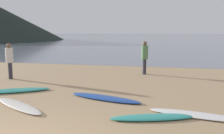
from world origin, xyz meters
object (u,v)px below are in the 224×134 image
surfboard_3 (154,117)px  surfboard_2 (105,98)px  surfboard_0 (11,91)px  surfboard_1 (19,106)px  surfboard_4 (199,115)px  person_3 (145,55)px  person_2 (10,58)px

surfboard_3 → surfboard_2: bearing=120.4°
surfboard_0 → surfboard_1: 1.89m
surfboard_0 → surfboard_4: (6.09, -1.26, -0.01)m
surfboard_1 → person_3: size_ratio=1.41×
person_3 → surfboard_4: bearing=-178.4°
surfboard_4 → person_3: (-1.79, 5.70, 0.91)m
surfboard_4 → person_2: (-7.50, 3.35, 0.89)m
surfboard_2 → person_2: 5.40m
surfboard_1 → surfboard_3: (3.78, -0.18, 0.00)m
person_2 → surfboard_2: bearing=-67.0°
person_2 → person_3: size_ratio=0.98×
surfboard_4 → person_2: person_2 is taller
surfboard_1 → person_3: person_3 is taller
surfboard_2 → person_3: bearing=95.6°
surfboard_4 → surfboard_2: bearing=169.9°
surfboard_2 → person_2: bearing=171.0°
person_3 → person_2: bearing=96.5°
person_3 → surfboard_0: bearing=120.1°
surfboard_4 → surfboard_0: bearing=179.8°
surfboard_0 → person_3: (4.30, 4.44, 0.90)m
surfboard_0 → surfboard_3: size_ratio=1.22×
person_3 → surfboard_1: bearing=136.5°
surfboard_1 → person_3: (3.09, 5.90, 0.91)m
surfboard_3 → person_3: person_3 is taller
surfboard_2 → person_2: (-4.82, 2.29, 0.89)m
surfboard_3 → person_3: bearing=79.3°
surfboard_1 → surfboard_4: bearing=33.4°
surfboard_4 → person_3: bearing=118.9°
surfboard_2 → surfboard_0: bearing=-166.9°
person_2 → person_3: bearing=-19.2°
surfboard_0 → surfboard_4: bearing=-39.0°
surfboard_0 → surfboard_1: size_ratio=1.17×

